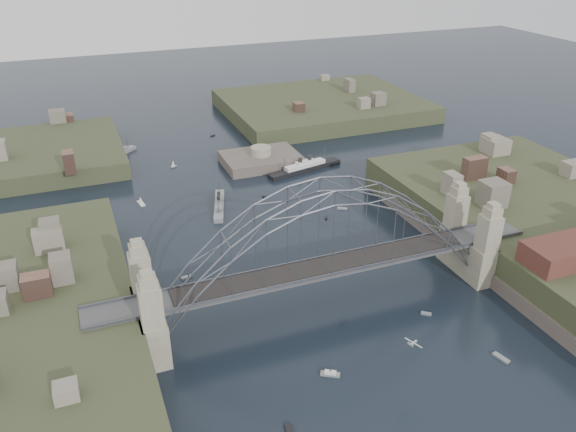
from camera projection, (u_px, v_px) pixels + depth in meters
The scene contains 23 objects.
ground at pixel (323, 305), 106.57m from camera, with size 500.00×500.00×0.00m, color black.
bridge at pixel (325, 248), 100.94m from camera, with size 84.00×13.80×24.60m.
shore_east at pixel (563, 240), 124.37m from camera, with size 50.50×90.00×12.00m.
headland_nw at pixel (16, 164), 167.00m from camera, with size 60.00×45.00×9.00m, color #343B22.
headland_ne at pixel (322, 111), 213.56m from camera, with size 70.00×55.00×9.50m, color #343B22.
fort_island at pixel (261, 165), 168.56m from camera, with size 22.00×16.00×9.40m.
wharf_shed at pixel (575, 250), 104.77m from camera, with size 20.00×8.00×4.00m, color #592D26.
naval_cruiser_near at pixel (219, 205), 142.45m from camera, with size 7.00×16.87×5.08m.
naval_cruiser_far at pixel (119, 153), 174.28m from camera, with size 11.53×10.78×4.69m.
ocean_liner at pixel (305, 168), 163.64m from camera, with size 23.67×8.42×5.78m.
aeroplane at pixel (413, 343), 85.09m from camera, with size 1.73×2.97×0.45m.
small_boat_a at pixel (187, 277), 114.55m from camera, with size 2.45×1.11×0.45m.
small_boat_b at pixel (326, 218), 137.52m from camera, with size 1.18×1.59×0.45m.
small_boat_c at pixel (330, 374), 89.88m from camera, with size 3.12×2.45×1.43m.
small_boat_d at pixel (342, 209), 141.99m from camera, with size 2.49×2.08×0.45m.
small_boat_e at pixel (141, 202), 144.37m from camera, with size 1.67×3.61×2.38m.
small_boat_f at pixel (265, 197), 148.17m from camera, with size 1.53×0.87×0.45m.
small_boat_g at pixel (501, 358), 93.33m from camera, with size 1.60×3.01×0.45m.
small_boat_h at pixel (173, 164), 166.00m from camera, with size 2.00×1.49×2.38m.
small_boat_i at pixel (433, 228), 131.40m from camera, with size 1.94×1.93×2.38m.
small_boat_k at pixel (213, 136), 190.61m from camera, with size 1.77×1.04×0.45m.
small_boat_l at pixel (60, 259), 119.58m from camera, with size 2.66×1.31×2.38m.
small_boat_m at pixel (426, 314), 103.87m from camera, with size 1.86×1.67×0.45m.
Camera 1 is at (-38.13, -78.72, 63.43)m, focal length 35.72 mm.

